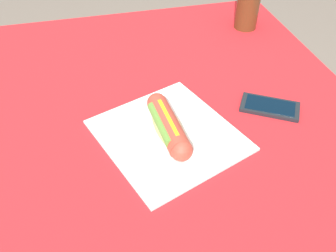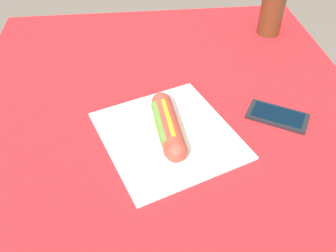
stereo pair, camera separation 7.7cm
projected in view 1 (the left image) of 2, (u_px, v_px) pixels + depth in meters
name	position (u px, v px, depth m)	size (l,w,h in m)	color
dining_table	(165.00, 152.00, 0.93)	(1.14, 0.98, 0.74)	brown
paper_wrapper	(168.00, 135.00, 0.79)	(0.29, 0.27, 0.01)	silver
hot_dog	(168.00, 126.00, 0.77)	(0.20, 0.07, 0.05)	#DBB26B
cell_phone	(270.00, 107.00, 0.86)	(0.13, 0.15, 0.01)	black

